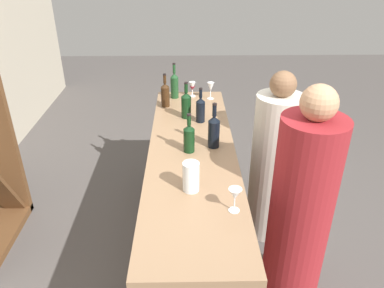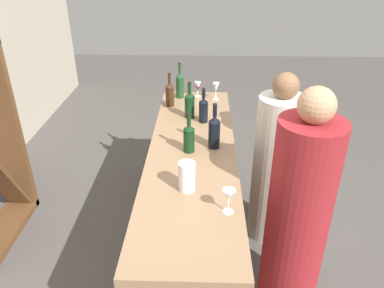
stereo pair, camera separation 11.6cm
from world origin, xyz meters
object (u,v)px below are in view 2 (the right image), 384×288
at_px(wine_bottle_second_left_near_black, 214,131).
at_px(wine_glass_near_left, 229,196).
at_px(wine_bottle_leftmost_dark_green, 189,137).
at_px(wine_bottle_far_right_olive_green, 180,85).
at_px(wine_bottle_second_right_dark_green, 190,104).
at_px(wine_glass_near_center, 216,88).
at_px(wine_bottle_rightmost_amber_brown, 170,94).
at_px(wine_glass_near_right, 198,87).
at_px(person_center_guest, 276,167).
at_px(person_left_guest, 298,217).
at_px(wine_bottle_center_near_black, 203,109).
at_px(water_pitcher, 187,177).

height_order(wine_bottle_second_left_near_black, wine_glass_near_left, wine_bottle_second_left_near_black).
bearing_deg(wine_bottle_leftmost_dark_green, wine_bottle_far_right_olive_green, 6.84).
relative_size(wine_bottle_second_right_dark_green, wine_bottle_far_right_olive_green, 0.93).
height_order(wine_glass_near_left, wine_glass_near_center, wine_glass_near_center).
bearing_deg(wine_bottle_rightmost_amber_brown, wine_glass_near_center, -67.46).
distance_m(wine_bottle_far_right_olive_green, wine_glass_near_left, 1.75).
bearing_deg(wine_bottle_rightmost_amber_brown, wine_glass_near_right, -45.55).
distance_m(wine_glass_near_center, wine_glass_near_right, 0.18).
bearing_deg(person_center_guest, wine_bottle_far_right_olive_green, -32.66).
relative_size(wine_bottle_far_right_olive_green, person_center_guest, 0.23).
distance_m(wine_bottle_second_left_near_black, wine_bottle_second_right_dark_green, 0.55).
xyz_separation_m(person_left_guest, person_center_guest, (0.70, 0.02, -0.07)).
bearing_deg(wine_glass_near_right, wine_bottle_center_near_black, -174.47).
distance_m(wine_bottle_far_right_olive_green, wine_glass_near_center, 0.34).
xyz_separation_m(wine_bottle_rightmost_amber_brown, wine_glass_near_right, (0.24, -0.25, -0.02)).
distance_m(wine_bottle_second_right_dark_green, wine_glass_near_left, 1.28).
bearing_deg(water_pitcher, wine_bottle_second_right_dark_green, 1.24).
distance_m(wine_bottle_leftmost_dark_green, wine_glass_near_left, 0.71).
distance_m(water_pitcher, person_left_guest, 0.76).
distance_m(wine_bottle_leftmost_dark_green, wine_glass_near_right, 1.07).
xyz_separation_m(wine_glass_near_center, wine_glass_near_right, (0.07, 0.17, -0.02)).
bearing_deg(person_center_guest, wine_bottle_rightmost_amber_brown, -21.56).
xyz_separation_m(wine_glass_near_right, person_center_guest, (-0.81, -0.64, -0.38)).
relative_size(wine_glass_near_right, person_center_guest, 0.10).
relative_size(wine_glass_near_left, person_center_guest, 0.10).
xyz_separation_m(wine_bottle_center_near_black, wine_bottle_second_right_dark_green, (0.09, 0.12, 0.01)).
relative_size(wine_bottle_leftmost_dark_green, water_pitcher, 1.55).
relative_size(wine_bottle_center_near_black, wine_glass_near_right, 2.04).
bearing_deg(wine_glass_near_left, person_left_guest, -63.49).
distance_m(wine_bottle_leftmost_dark_green, wine_bottle_second_left_near_black, 0.19).
xyz_separation_m(wine_glass_near_left, wine_glass_near_center, (1.67, 0.03, 0.01)).
relative_size(water_pitcher, person_left_guest, 0.12).
relative_size(wine_bottle_second_left_near_black, wine_glass_near_left, 2.33).
distance_m(wine_glass_near_center, person_center_guest, 0.97).
height_order(wine_bottle_far_right_olive_green, wine_glass_near_right, wine_bottle_far_right_olive_green).
height_order(wine_bottle_second_left_near_black, person_left_guest, person_left_guest).
height_order(wine_bottle_leftmost_dark_green, wine_glass_near_center, wine_bottle_leftmost_dark_green).
bearing_deg(wine_bottle_second_left_near_black, person_left_guest, -134.17).
xyz_separation_m(wine_glass_near_right, water_pitcher, (-1.54, 0.04, -0.00)).
bearing_deg(wine_bottle_far_right_olive_green, wine_bottle_rightmost_amber_brown, 159.44).
bearing_deg(person_center_guest, wine_bottle_second_left_near_black, 32.06).
height_order(wine_bottle_second_right_dark_green, wine_glass_near_right, wine_bottle_second_right_dark_green).
height_order(wine_bottle_leftmost_dark_green, water_pitcher, wine_bottle_leftmost_dark_green).
bearing_deg(wine_bottle_second_right_dark_green, person_left_guest, -145.01).
height_order(person_left_guest, person_center_guest, person_left_guest).
bearing_deg(wine_bottle_center_near_black, person_center_guest, -112.14).
bearing_deg(wine_glass_near_left, person_center_guest, -25.54).
xyz_separation_m(water_pitcher, person_center_guest, (0.73, -0.68, -0.38)).
bearing_deg(person_left_guest, wine_bottle_rightmost_amber_brown, -54.57).
relative_size(wine_bottle_leftmost_dark_green, person_left_guest, 0.18).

